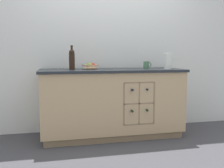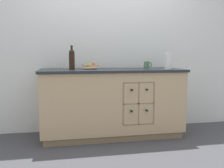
# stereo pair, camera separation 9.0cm
# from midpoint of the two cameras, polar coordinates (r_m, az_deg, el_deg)

# --- Properties ---
(ground_plane) EXTENTS (14.00, 14.00, 0.00)m
(ground_plane) POSITION_cam_midpoint_polar(r_m,az_deg,el_deg) (3.53, -0.74, -11.66)
(ground_plane) COLOR #424247
(back_wall) EXTENTS (4.40, 0.06, 2.55)m
(back_wall) POSITION_cam_midpoint_polar(r_m,az_deg,el_deg) (3.75, -2.03, 9.16)
(back_wall) COLOR silver
(back_wall) RESTS_ON ground_plane
(kitchen_island) EXTENTS (1.91, 0.71, 0.92)m
(kitchen_island) POSITION_cam_midpoint_polar(r_m,az_deg,el_deg) (3.41, -0.70, -4.19)
(kitchen_island) COLOR #8B7354
(kitchen_island) RESTS_ON ground_plane
(fruit_bowl) EXTENTS (0.24, 0.24, 0.09)m
(fruit_bowl) POSITION_cam_midpoint_polar(r_m,az_deg,el_deg) (3.42, -5.69, 4.11)
(fruit_bowl) COLOR tan
(fruit_bowl) RESTS_ON kitchen_island
(white_pitcher) EXTENTS (0.16, 0.10, 0.21)m
(white_pitcher) POSITION_cam_midpoint_polar(r_m,az_deg,el_deg) (3.41, 12.01, 5.21)
(white_pitcher) COLOR silver
(white_pitcher) RESTS_ON kitchen_island
(ceramic_mug) EXTENTS (0.12, 0.08, 0.10)m
(ceramic_mug) POSITION_cam_midpoint_polar(r_m,az_deg,el_deg) (3.59, 7.17, 4.37)
(ceramic_mug) COLOR #4C7A56
(ceramic_mug) RESTS_ON kitchen_island
(standing_wine_bottle) EXTENTS (0.08, 0.08, 0.31)m
(standing_wine_bottle) POSITION_cam_midpoint_polar(r_m,az_deg,el_deg) (3.29, -9.94, 5.71)
(standing_wine_bottle) COLOR black
(standing_wine_bottle) RESTS_ON kitchen_island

